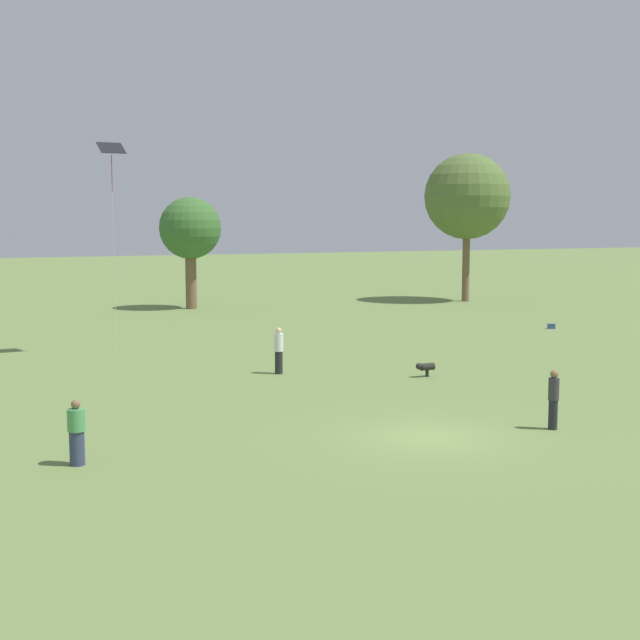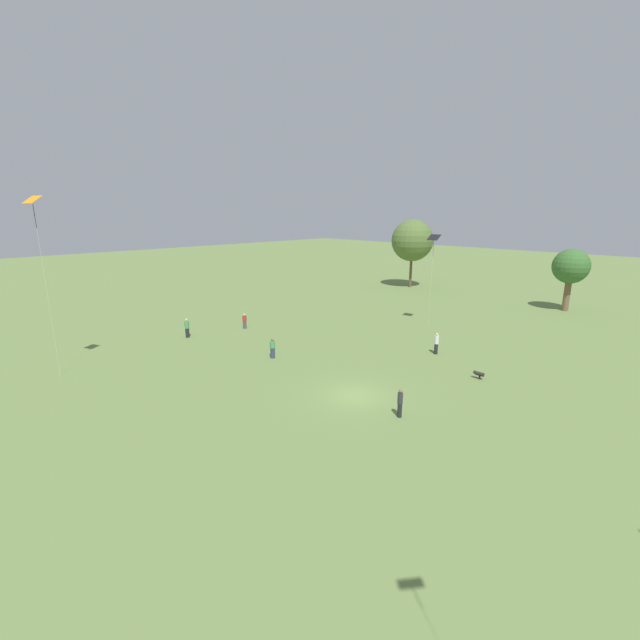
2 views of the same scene
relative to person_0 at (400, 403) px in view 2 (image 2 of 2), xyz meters
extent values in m
plane|color=olive|center=(-3.91, 0.49, -0.92)|extent=(240.00, 240.00, 0.00)
cylinder|color=brown|center=(-25.03, 39.12, 1.58)|extent=(0.41, 0.41, 5.01)
sphere|color=#516B33|center=(-25.03, 39.12, 6.56)|extent=(6.58, 6.58, 6.58)
cylinder|color=brown|center=(-1.79, 38.23, 1.06)|extent=(0.75, 0.75, 3.96)
sphere|color=#38662D|center=(-1.79, 38.23, 4.62)|extent=(4.23, 4.23, 4.23)
cylinder|color=#232328|center=(0.00, 0.00, -0.48)|extent=(0.37, 0.37, 0.89)
cylinder|color=#333338|center=(0.00, 0.00, 0.31)|extent=(0.44, 0.44, 0.67)
sphere|color=brown|center=(0.00, 0.00, 0.76)|extent=(0.24, 0.24, 0.24)
cylinder|color=#333D5B|center=(-13.77, 1.36, -0.47)|extent=(0.52, 0.52, 0.90)
cylinder|color=#4C9956|center=(-13.77, 1.36, 0.26)|extent=(0.61, 0.61, 0.58)
sphere|color=brown|center=(-13.77, 1.36, 0.68)|extent=(0.24, 0.24, 0.24)
cylinder|color=#232328|center=(-4.54, 12.03, -0.46)|extent=(0.39, 0.39, 0.92)
cylinder|color=white|center=(-4.54, 12.03, 0.37)|extent=(0.46, 0.46, 0.73)
sphere|color=beige|center=(-4.54, 12.03, 0.85)|extent=(0.24, 0.24, 0.24)
cylinder|color=#4C4C51|center=(-23.16, 5.18, -0.52)|extent=(0.50, 0.50, 0.81)
cylinder|color=#B72D2D|center=(-23.16, 5.18, 0.17)|extent=(0.59, 0.59, 0.56)
sphere|color=beige|center=(-23.16, 5.18, 0.57)|extent=(0.24, 0.24, 0.24)
cylinder|color=#232328|center=(-24.44, -0.72, -0.45)|extent=(0.47, 0.47, 0.94)
cylinder|color=#4C9956|center=(-24.44, -0.72, 0.37)|extent=(0.56, 0.56, 0.71)
sphere|color=beige|center=(-24.44, -0.72, 0.85)|extent=(0.24, 0.24, 0.24)
cube|color=orange|center=(-21.67, -12.59, 11.88)|extent=(1.28, 1.20, 0.56)
cylinder|color=black|center=(-21.67, -12.59, 10.80)|extent=(0.04, 0.04, 1.57)
cylinder|color=silver|center=(-21.67, -12.59, 5.48)|extent=(0.01, 0.01, 12.81)
cube|color=black|center=(-9.86, 19.62, 8.52)|extent=(1.23, 1.12, 0.56)
cylinder|color=purple|center=(-9.86, 19.62, 7.38)|extent=(0.04, 0.04, 1.60)
cylinder|color=silver|center=(-9.86, 19.62, 3.80)|extent=(0.01, 0.01, 9.44)
cylinder|color=black|center=(0.74, 9.18, -0.52)|extent=(0.59, 0.31, 0.29)
sphere|color=black|center=(0.36, 9.17, -0.48)|extent=(0.26, 0.26, 0.26)
cylinder|color=black|center=(0.74, 9.18, -0.79)|extent=(0.13, 0.13, 0.26)
camera|label=1|loc=(-16.29, -21.76, 5.50)|focal=50.00mm
camera|label=2|loc=(13.22, -20.05, 11.17)|focal=24.00mm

